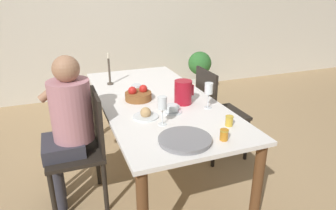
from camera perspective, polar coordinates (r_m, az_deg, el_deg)
ground_plane at (r=2.91m, az=-2.15°, el=-12.46°), size 20.00×20.00×0.00m
wall_back at (r=4.71m, az=-12.11°, el=17.21°), size 10.00×0.06×2.60m
dining_table at (r=2.60m, az=-2.35°, el=-0.57°), size 0.92×2.00×0.74m
chair_person_side at (r=2.39m, az=-15.81°, el=-7.68°), size 0.42×0.42×0.91m
chair_opposite at (r=2.97m, az=9.15°, el=-1.14°), size 0.42×0.42×0.91m
person_seated at (r=2.33m, az=-18.58°, el=-2.79°), size 0.39×0.41×1.19m
red_pitcher at (r=2.42m, az=2.89°, el=2.46°), size 0.17×0.14×0.19m
wine_glass_water at (r=2.33m, az=7.77°, el=2.93°), size 0.06×0.06×0.21m
wine_glass_juice at (r=2.02m, az=-1.10°, el=0.11°), size 0.06×0.06×0.21m
teacup_near_person at (r=2.28m, az=0.81°, el=-0.77°), size 0.15×0.15×0.06m
teacup_across at (r=2.75m, az=-6.02°, el=3.17°), size 0.15×0.15×0.06m
serving_tray at (r=1.86m, az=3.24°, el=-6.64°), size 0.33×0.33×0.03m
bread_plate at (r=2.19m, az=-4.27°, el=-1.79°), size 0.19×0.19×0.08m
jam_jar_amber at (r=1.90m, az=10.63°, el=-5.52°), size 0.06×0.06×0.07m
jam_jar_red at (r=2.10m, az=11.58°, el=-2.89°), size 0.06×0.06×0.07m
fruit_bowl at (r=2.53m, az=-5.69°, el=1.91°), size 0.22×0.22×0.12m
candlestick_tall at (r=2.96m, az=-11.10°, el=6.08°), size 0.06×0.06×0.31m
potted_plant at (r=4.79m, az=6.01°, el=6.57°), size 0.36×0.36×0.69m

